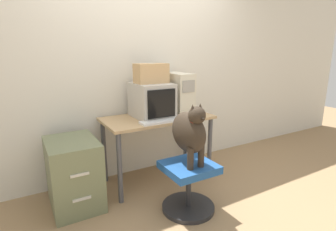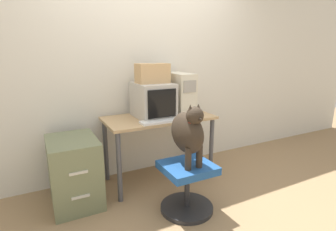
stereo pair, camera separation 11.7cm
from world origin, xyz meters
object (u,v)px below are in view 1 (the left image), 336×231
(keyboard, at_px, (162,121))
(filing_cabinet, at_px, (74,173))
(cardboard_box, at_px, (151,73))
(crt_monitor, at_px, (152,100))
(pc_tower, at_px, (178,93))
(dog, at_px, (189,131))
(office_chair, at_px, (189,185))

(keyboard, height_order, filing_cabinet, keyboard)
(cardboard_box, bearing_deg, crt_monitor, -90.00)
(pc_tower, distance_m, cardboard_box, 0.43)
(keyboard, distance_m, cardboard_box, 0.54)
(keyboard, height_order, cardboard_box, cardboard_box)
(cardboard_box, bearing_deg, filing_cabinet, -173.30)
(crt_monitor, distance_m, keyboard, 0.32)
(pc_tower, bearing_deg, dog, -114.55)
(pc_tower, height_order, cardboard_box, cardboard_box)
(dog, distance_m, cardboard_box, 0.87)
(keyboard, bearing_deg, cardboard_box, 87.73)
(dog, height_order, filing_cabinet, dog)
(dog, bearing_deg, crt_monitor, 91.19)
(crt_monitor, distance_m, cardboard_box, 0.30)
(keyboard, bearing_deg, office_chair, -86.86)
(office_chair, relative_size, dog, 0.87)
(dog, bearing_deg, office_chair, -90.00)
(keyboard, xyz_separation_m, office_chair, (0.03, -0.47, -0.52))
(crt_monitor, xyz_separation_m, pc_tower, (0.35, 0.02, 0.05))
(crt_monitor, bearing_deg, office_chair, -88.81)
(keyboard, bearing_deg, crt_monitor, 87.69)
(keyboard, distance_m, filing_cabinet, 1.01)
(filing_cabinet, xyz_separation_m, cardboard_box, (0.91, 0.11, 0.92))
(pc_tower, relative_size, office_chair, 0.94)
(crt_monitor, height_order, keyboard, crt_monitor)
(dog, relative_size, filing_cabinet, 0.87)
(office_chair, distance_m, cardboard_box, 1.24)
(pc_tower, xyz_separation_m, filing_cabinet, (-1.26, -0.12, -0.67))
(crt_monitor, relative_size, keyboard, 1.00)
(office_chair, bearing_deg, cardboard_box, 91.18)
(dog, relative_size, cardboard_box, 1.68)
(office_chair, bearing_deg, keyboard, 93.14)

